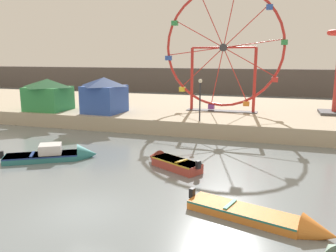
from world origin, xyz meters
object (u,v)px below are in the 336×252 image
Objects in this scene: motorboat_teal_painted at (60,155)px; carnival_booth_blue_tent at (104,94)px; promenade_lamp_near at (200,93)px; ferris_wheel_red_frame at (223,50)px; motorboat_faded_red at (170,162)px; carnival_booth_green_kiosk at (48,94)px; motorboat_orange_hull at (270,220)px.

motorboat_teal_painted is 11.23m from carnival_booth_blue_tent.
carnival_booth_blue_tent is 1.19× the size of promenade_lamp_near.
promenade_lamp_near reaches higher than carnival_booth_blue_tent.
motorboat_teal_painted is 17.93m from ferris_wheel_red_frame.
promenade_lamp_near is at bearing 21.40° from motorboat_teal_painted.
motorboat_faded_red is 18.32m from carnival_booth_green_kiosk.
ferris_wheel_red_frame is 2.83× the size of carnival_booth_blue_tent.
promenade_lamp_near is (9.41, -1.62, 0.56)m from carnival_booth_blue_tent.
ferris_wheel_red_frame is (7.93, 14.61, 6.71)m from motorboat_teal_painted.
ferris_wheel_red_frame is 6.66m from promenade_lamp_near.
motorboat_orange_hull is at bearing -41.42° from carnival_booth_blue_tent.
motorboat_faded_red is at bearing -25.71° from motorboat_teal_painted.
carnival_booth_green_kiosk reaches higher than motorboat_teal_painted.
motorboat_teal_painted is 7.10m from motorboat_faded_red.
motorboat_orange_hull is 1.44× the size of carnival_booth_green_kiosk.
ferris_wheel_red_frame reaches higher than promenade_lamp_near.
motorboat_orange_hull is at bearing -67.23° from promenade_lamp_near.
carnival_booth_blue_tent is (-15.28, 15.60, 2.75)m from motorboat_orange_hull.
ferris_wheel_red_frame is at bearing 80.67° from promenade_lamp_near.
carnival_booth_blue_tent is (-9.47, 10.02, 2.66)m from motorboat_faded_red.
carnival_booth_green_kiosk is at bearing 98.23° from motorboat_teal_painted.
ferris_wheel_red_frame reaches higher than motorboat_orange_hull.
motorboat_faded_red is at bearing -93.52° from ferris_wheel_red_frame.
promenade_lamp_near reaches higher than motorboat_faded_red.
carnival_booth_blue_tent is (-2.39, 10.64, 2.67)m from motorboat_teal_painted.
motorboat_orange_hull is 1.48× the size of motorboat_faded_red.
motorboat_orange_hull is 1.46× the size of carnival_booth_blue_tent.
ferris_wheel_red_frame reaches higher than motorboat_faded_red.
ferris_wheel_red_frame is at bearing 120.58° from motorboat_orange_hull.
motorboat_faded_red is (7.07, 0.62, 0.01)m from motorboat_teal_painted.
carnival_booth_green_kiosk is at bearing 175.35° from promenade_lamp_near.
motorboat_teal_painted reaches higher than motorboat_faded_red.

